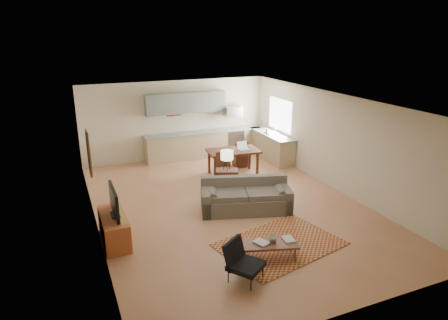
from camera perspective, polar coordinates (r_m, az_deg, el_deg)
name	(u,v)px	position (r m, az deg, el deg)	size (l,w,h in m)	color
room	(229,156)	(9.88, 0.68, 0.60)	(9.00, 9.00, 9.00)	#A76E4B
kitchen_counter_back	(205,144)	(14.18, -2.79, 2.30)	(4.26, 0.64, 0.92)	tan
kitchen_counter_right	(271,146)	(13.98, 6.74, 1.96)	(0.64, 2.26, 0.92)	tan
kitchen_range	(233,141)	(14.58, 1.27, 2.73)	(0.62, 0.62, 0.90)	#A5A8AD
kitchen_microwave	(233,111)	(14.35, 1.27, 6.99)	(0.62, 0.40, 0.35)	#A5A8AD
upper_cabinets	(186,103)	(13.79, -5.47, 8.15)	(2.80, 0.34, 0.70)	slate
window_right	(280,115)	(13.87, 7.99, 6.42)	(0.02, 1.40, 1.05)	white
wall_art_left	(89,153)	(9.94, -18.71, 0.92)	(0.06, 0.42, 1.10)	olive
triptych	(174,109)	(13.85, -7.21, 7.29)	(1.70, 0.04, 0.50)	#FCEEBF
rug	(280,244)	(8.70, 8.00, -11.83)	(2.47, 1.71, 0.02)	maroon
sofa	(246,196)	(9.96, 3.15, -5.13)	(2.30, 1.00, 0.80)	#585144
coffee_table	(268,251)	(8.13, 6.35, -12.77)	(1.14, 0.45, 0.35)	#522E1D
book_a	(258,244)	(7.96, 4.82, -11.92)	(0.31, 0.35, 0.03)	#9C0712
book_b	(283,240)	(8.18, 8.48, -11.19)	(0.25, 0.32, 0.02)	navy
vase	(273,238)	(8.05, 6.99, -10.99)	(0.20, 0.20, 0.18)	black
armchair	(246,262)	(7.38, 3.16, -14.36)	(0.65, 0.65, 0.74)	black
tv_credenza	(114,228)	(8.92, -15.43, -9.41)	(0.51, 1.32, 0.61)	#9C4622
tv	(114,202)	(8.66, -15.43, -5.77)	(0.10, 1.02, 0.61)	black
console_table	(227,182)	(10.95, 0.42, -3.15)	(0.60, 0.40, 0.70)	#3E1E13
table_lamp	(227,160)	(10.74, 0.42, -0.02)	(0.34, 0.34, 0.56)	beige
dining_table	(233,162)	(12.41, 1.30, -0.32)	(1.57, 0.90, 0.79)	#3E1E13
dining_chair_near	(225,169)	(11.64, 0.19, -1.24)	(0.44, 0.47, 0.93)	#3E1E13
dining_chair_far	(240,153)	(13.15, 2.29, 0.96)	(0.42, 0.44, 0.89)	#3E1E13
laptop	(244,146)	(12.29, 2.86, 2.03)	(0.33, 0.25, 0.25)	#A5A8AD
soap_bottle	(267,130)	(13.88, 6.23, 4.24)	(0.10, 0.10, 0.19)	#FCEEBF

